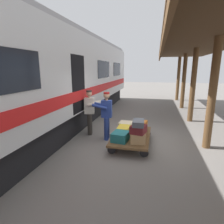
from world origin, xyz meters
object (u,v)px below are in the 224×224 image
at_px(suitcase_maroon_trunk, 138,129).
at_px(suitcase_orange_carryall, 140,124).
at_px(suitcase_brown_leather, 140,132).
at_px(suitcase_slate_roller, 138,123).
at_px(suitcase_teal_softside, 120,136).
at_px(suitcase_yellow_case, 124,130).
at_px(porter_by_door, 90,111).
at_px(train_car, 41,81).
at_px(luggage_cart, 131,136).
at_px(suitcase_black_hardshell, 141,128).
at_px(porter_in_overalls, 106,114).
at_px(suitcase_tan_vintage, 138,138).
at_px(suitcase_cream_canvas, 126,126).

relative_size(suitcase_maroon_trunk, suitcase_orange_carryall, 0.87).
height_order(suitcase_brown_leather, suitcase_slate_roller, suitcase_slate_roller).
relative_size(suitcase_teal_softside, suitcase_maroon_trunk, 1.18).
height_order(suitcase_yellow_case, porter_by_door, porter_by_door).
bearing_deg(suitcase_orange_carryall, suitcase_yellow_case, 49.32).
height_order(suitcase_yellow_case, suitcase_slate_roller, suitcase_slate_roller).
xyz_separation_m(train_car, luggage_cart, (-3.44, 0.29, -1.78)).
distance_m(train_car, suitcase_yellow_case, 3.57).
height_order(suitcase_brown_leather, suitcase_maroon_trunk, suitcase_maroon_trunk).
bearing_deg(suitcase_black_hardshell, porter_in_overalls, 14.84).
xyz_separation_m(suitcase_black_hardshell, suitcase_teal_softside, (0.54, 1.18, 0.06)).
xyz_separation_m(luggage_cart, suitcase_orange_carryall, (-0.23, -0.58, 0.29)).
xyz_separation_m(suitcase_maroon_trunk, porter_in_overalls, (1.22, -0.85, 0.19)).
bearing_deg(suitcase_slate_roller, suitcase_yellow_case, -48.32).
distance_m(suitcase_black_hardshell, suitcase_yellow_case, 0.80).
relative_size(suitcase_teal_softside, suitcase_brown_leather, 0.96).
bearing_deg(suitcase_brown_leather, suitcase_black_hardshell, -90.00).
distance_m(suitcase_teal_softside, suitcase_tan_vintage, 0.54).
distance_m(suitcase_black_hardshell, suitcase_orange_carryall, 0.17).
xyz_separation_m(suitcase_cream_canvas, suitcase_yellow_case, (0.00, 0.59, 0.01)).
distance_m(luggage_cart, suitcase_slate_roller, 0.93).
height_order(suitcase_yellow_case, porter_in_overalls, porter_in_overalls).
relative_size(suitcase_teal_softside, suitcase_yellow_case, 0.92).
distance_m(train_car, suitcase_orange_carryall, 3.98).
height_order(suitcase_black_hardshell, suitcase_teal_softside, suitcase_teal_softside).
bearing_deg(suitcase_maroon_trunk, porter_by_door, -32.23).
distance_m(train_car, suitcase_maroon_trunk, 4.04).
height_order(suitcase_maroon_trunk, suitcase_slate_roller, suitcase_slate_roller).
distance_m(suitcase_black_hardshell, suitcase_cream_canvas, 0.54).
distance_m(suitcase_black_hardshell, suitcase_brown_leather, 0.59).
bearing_deg(suitcase_black_hardshell, suitcase_orange_carryall, 6.53).
distance_m(suitcase_maroon_trunk, porter_in_overalls, 1.50).
distance_m(suitcase_teal_softside, suitcase_maroon_trunk, 0.61).
xyz_separation_m(suitcase_orange_carryall, porter_in_overalls, (1.18, 0.32, 0.36)).
relative_size(train_car, porter_by_door, 11.12).
xyz_separation_m(luggage_cart, suitcase_tan_vintage, (-0.27, 0.59, 0.19)).
distance_m(suitcase_teal_softside, porter_in_overalls, 1.18).
relative_size(suitcase_black_hardshell, suitcase_slate_roller, 1.01).
height_order(suitcase_black_hardshell, suitcase_tan_vintage, suitcase_tan_vintage).
height_order(train_car, suitcase_orange_carryall, train_car).
relative_size(luggage_cart, suitcase_cream_canvas, 4.15).
bearing_deg(suitcase_brown_leather, suitcase_cream_canvas, -47.42).
bearing_deg(porter_by_door, train_car, 11.69).
height_order(train_car, porter_in_overalls, train_car).
distance_m(train_car, luggage_cart, 3.89).
relative_size(suitcase_tan_vintage, suitcase_orange_carryall, 0.84).
bearing_deg(porter_by_door, suitcase_orange_carryall, 177.89).
distance_m(suitcase_tan_vintage, suitcase_yellow_case, 0.80).
relative_size(suitcase_brown_leather, suitcase_slate_roller, 1.07).
xyz_separation_m(train_car, suitcase_yellow_case, (-3.17, 0.29, -1.60)).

